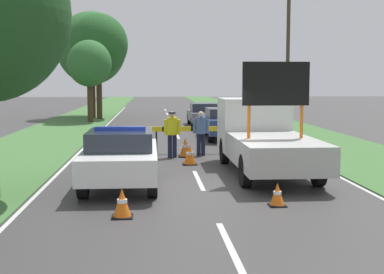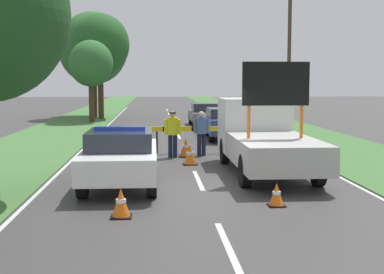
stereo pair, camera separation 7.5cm
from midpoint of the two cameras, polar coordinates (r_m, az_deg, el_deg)
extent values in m
plane|color=#3D3A3A|center=(13.84, 1.21, -5.46)|extent=(160.00, 160.00, 0.00)
cube|color=silver|center=(9.09, 4.11, -11.60)|extent=(0.12, 2.94, 0.01)
cube|color=silver|center=(14.93, 0.82, -4.60)|extent=(0.12, 2.94, 0.01)
cube|color=silver|center=(20.89, -0.59, -1.55)|extent=(0.12, 2.94, 0.01)
cube|color=silver|center=(26.90, -1.36, 0.14)|extent=(0.12, 2.94, 0.01)
cube|color=silver|center=(32.92, -1.86, 1.21)|extent=(0.12, 2.94, 0.01)
cube|color=silver|center=(38.95, -2.20, 1.95)|extent=(0.12, 2.94, 0.01)
cube|color=silver|center=(44.98, -2.45, 2.49)|extent=(0.12, 2.94, 0.01)
cube|color=silver|center=(51.02, -2.64, 2.91)|extent=(0.12, 2.94, 0.01)
cube|color=silver|center=(26.21, -10.25, -0.11)|extent=(0.10, 61.82, 0.01)
cube|color=silver|center=(26.60, 7.56, 0.02)|extent=(0.10, 61.82, 0.01)
cube|color=#427038|center=(34.01, -12.71, 1.24)|extent=(4.37, 120.00, 0.03)
cube|color=#427038|center=(34.47, 8.75, 1.38)|extent=(4.37, 120.00, 0.03)
cube|color=white|center=(14.08, -7.46, -2.43)|extent=(1.86, 4.50, 0.61)
cube|color=#282D38|center=(13.88, -7.53, -0.29)|extent=(1.64, 2.07, 0.48)
cylinder|color=black|center=(15.57, -10.13, -2.80)|extent=(0.24, 0.78, 0.78)
cylinder|color=black|center=(15.48, -4.14, -2.78)|extent=(0.24, 0.78, 0.78)
cylinder|color=black|center=(12.84, -11.44, -4.70)|extent=(0.24, 0.78, 0.78)
cylinder|color=black|center=(12.73, -4.16, -4.69)|extent=(0.24, 0.78, 0.78)
cube|color=#1E38C6|center=(13.85, -7.54, 0.90)|extent=(1.30, 0.24, 0.10)
cube|color=#193399|center=(14.08, -7.46, -2.31)|extent=(1.87, 3.69, 0.10)
cube|color=black|center=(16.35, -6.99, -1.47)|extent=(1.02, 0.08, 0.37)
cube|color=white|center=(17.92, 6.72, 1.34)|extent=(2.17, 2.02, 1.74)
cube|color=#232833|center=(18.87, 6.17, 2.53)|extent=(1.85, 0.04, 0.77)
cube|color=#B2B2AD|center=(14.90, 8.95, -1.56)|extent=(2.17, 4.28, 0.75)
cylinder|color=#D16619|center=(14.67, 6.22, 1.60)|extent=(0.09, 0.09, 0.90)
cylinder|color=#D16619|center=(15.00, 11.73, 1.60)|extent=(0.09, 0.09, 0.90)
cube|color=black|center=(14.78, 9.07, 5.64)|extent=(1.83, 0.12, 1.19)
cylinder|color=black|center=(17.86, 3.64, -1.46)|extent=(0.24, 0.87, 0.87)
cylinder|color=black|center=(18.22, 9.68, -1.39)|extent=(0.24, 0.87, 0.87)
cylinder|color=black|center=(13.94, 5.84, -3.59)|extent=(0.24, 0.87, 0.87)
cylinder|color=black|center=(14.39, 13.46, -3.42)|extent=(0.24, 0.87, 0.87)
cylinder|color=black|center=(20.34, -3.65, -0.59)|extent=(0.07, 0.07, 0.84)
cylinder|color=black|center=(20.53, 3.71, -0.53)|extent=(0.07, 0.07, 0.84)
cube|color=yellow|center=(20.29, -3.82, 0.84)|extent=(0.55, 0.08, 0.18)
cube|color=black|center=(20.30, -2.27, 0.85)|extent=(0.55, 0.08, 0.18)
cube|color=yellow|center=(20.32, -0.72, 0.86)|extent=(0.55, 0.08, 0.18)
cube|color=black|center=(20.36, 0.82, 0.87)|extent=(0.55, 0.08, 0.18)
cube|color=yellow|center=(20.41, 2.35, 0.88)|extent=(0.55, 0.08, 0.18)
cube|color=black|center=(20.48, 3.87, 0.89)|extent=(0.55, 0.08, 0.18)
cylinder|color=#191E38|center=(19.22, -2.22, -0.98)|extent=(0.16, 0.16, 0.83)
cylinder|color=#191E38|center=(19.23, -1.71, -0.98)|extent=(0.16, 0.16, 0.83)
cylinder|color=yellow|center=(19.15, -1.97, 1.17)|extent=(0.38, 0.38, 0.62)
cylinder|color=yellow|center=(19.15, -2.68, 1.08)|extent=(0.12, 0.12, 0.53)
cylinder|color=yellow|center=(19.17, -1.26, 1.09)|extent=(0.12, 0.12, 0.53)
sphere|color=tan|center=(19.12, -1.97, 2.42)|extent=(0.21, 0.21, 0.21)
cylinder|color=#141933|center=(19.12, -1.97, 2.60)|extent=(0.25, 0.25, 0.05)
cylinder|color=#191E38|center=(19.71, 0.88, -0.82)|extent=(0.15, 0.15, 0.82)
cylinder|color=#191E38|center=(19.73, 1.36, -0.82)|extent=(0.15, 0.15, 0.82)
cylinder|color=#4C6B9E|center=(19.65, 1.12, 1.25)|extent=(0.37, 0.37, 0.61)
cylinder|color=#4C6B9E|center=(19.63, 0.44, 1.16)|extent=(0.12, 0.12, 0.52)
cylinder|color=#4C6B9E|center=(19.67, 1.80, 1.17)|extent=(0.12, 0.12, 0.52)
sphere|color=beige|center=(19.62, 1.13, 2.45)|extent=(0.21, 0.21, 0.21)
cube|color=black|center=(19.46, -0.56, -2.08)|extent=(0.51, 0.51, 0.03)
cone|color=orange|center=(19.41, -0.56, -1.06)|extent=(0.43, 0.43, 0.67)
cylinder|color=white|center=(19.41, -0.56, -0.96)|extent=(0.24, 0.24, 0.09)
cube|color=black|center=(12.03, 9.16, -7.22)|extent=(0.37, 0.37, 0.03)
cone|color=orange|center=(11.97, 9.19, -6.01)|extent=(0.32, 0.32, 0.49)
cylinder|color=white|center=(11.97, 9.19, -5.90)|extent=(0.18, 0.18, 0.07)
cube|color=black|center=(11.02, -7.37, -8.42)|extent=(0.43, 0.43, 0.03)
cone|color=orange|center=(10.95, -7.39, -6.91)|extent=(0.36, 0.36, 0.56)
cylinder|color=white|center=(10.95, -7.39, -6.77)|extent=(0.21, 0.21, 0.08)
cube|color=black|center=(17.66, -0.09, -2.91)|extent=(0.48, 0.48, 0.03)
cone|color=orange|center=(17.62, -0.09, -1.85)|extent=(0.41, 0.41, 0.63)
cylinder|color=white|center=(17.61, -0.09, -1.75)|extent=(0.23, 0.23, 0.09)
cube|color=navy|center=(25.52, 3.68, 1.35)|extent=(1.91, 4.66, 0.69)
cube|color=#282D38|center=(25.35, 3.73, 2.60)|extent=(1.68, 2.14, 0.44)
cylinder|color=black|center=(26.89, 1.50, 0.86)|extent=(0.24, 0.68, 0.68)
cylinder|color=black|center=(27.10, 5.02, 0.88)|extent=(0.24, 0.68, 0.68)
cylinder|color=black|center=(24.03, 2.17, 0.24)|extent=(0.24, 0.68, 0.68)
cylinder|color=black|center=(24.26, 6.09, 0.27)|extent=(0.24, 0.68, 0.68)
cube|color=slate|center=(32.78, 1.50, 2.27)|extent=(1.84, 4.64, 0.55)
cube|color=#282D38|center=(32.62, 1.53, 3.18)|extent=(1.62, 2.13, 0.51)
cylinder|color=black|center=(34.17, -0.07, 1.96)|extent=(0.24, 0.68, 0.68)
cylinder|color=black|center=(34.31, 2.60, 1.97)|extent=(0.24, 0.68, 0.68)
cylinder|color=black|center=(31.31, 0.30, 1.59)|extent=(0.24, 0.68, 0.68)
cylinder|color=black|center=(31.47, 3.20, 1.60)|extent=(0.24, 0.68, 0.68)
cylinder|color=#42301E|center=(36.10, -10.60, 3.76)|extent=(0.37, 0.37, 2.81)
ellipsoid|color=#2D662D|center=(36.09, -10.67, 7.72)|extent=(2.91, 2.91, 3.06)
cylinder|color=#42301E|center=(40.31, -10.36, 4.31)|extent=(0.43, 0.43, 3.26)
ellipsoid|color=#2D662D|center=(40.36, -10.45, 9.32)|extent=(5.06, 5.06, 5.31)
cylinder|color=#42301E|center=(43.33, -10.28, 4.72)|extent=(0.37, 0.37, 3.71)
ellipsoid|color=#1E471E|center=(43.37, -10.36, 8.65)|extent=(2.98, 2.98, 3.13)
cylinder|color=#42301E|center=(39.04, -9.65, 4.65)|extent=(0.41, 0.41, 3.77)
ellipsoid|color=#235623|center=(39.11, -9.74, 9.71)|extent=(4.19, 4.19, 4.40)
cylinder|color=#473828|center=(29.88, 10.39, 8.51)|extent=(0.20, 0.20, 8.22)
camera|label=1|loc=(0.04, -89.86, 0.01)|focal=50.00mm
camera|label=2|loc=(0.04, 90.14, -0.01)|focal=50.00mm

